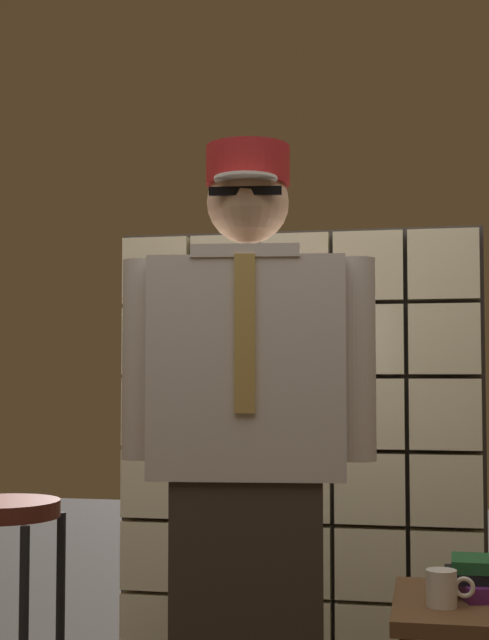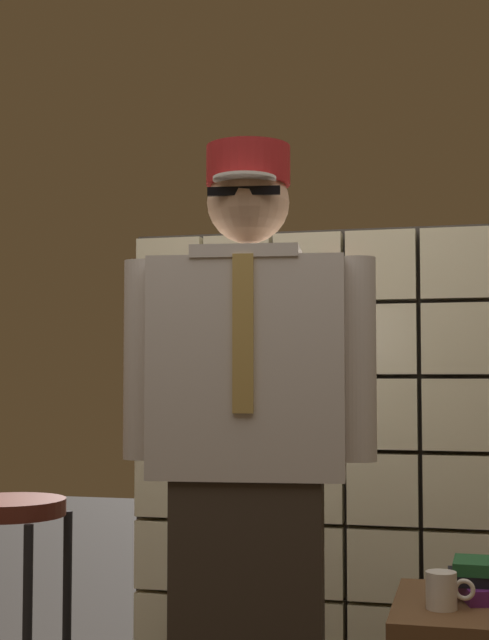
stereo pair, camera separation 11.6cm
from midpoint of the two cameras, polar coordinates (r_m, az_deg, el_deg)
name	(u,v)px [view 2 (the right image)]	position (r m, az deg, el deg)	size (l,w,h in m)	color
glass_block_wall	(309,449)	(3.68, 4.93, -7.93)	(1.45, 0.10, 1.74)	beige
standing_person	(248,451)	(2.59, 1.53, -8.07)	(0.71, 0.33, 1.78)	#382D23
bar_stool	(8,565)	(2.95, -13.21, -14.45)	(0.34, 0.34, 0.77)	#592319
coffee_mug	(443,590)	(2.56, 13.41, -15.86)	(0.13, 0.08, 0.09)	silver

